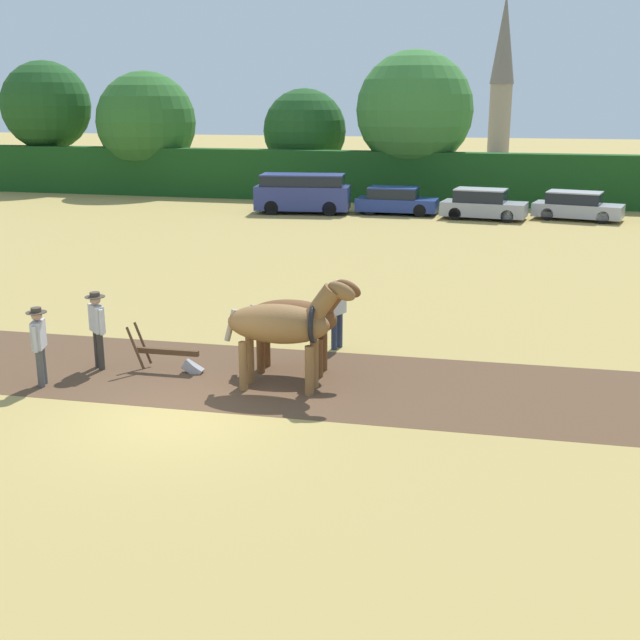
{
  "coord_description": "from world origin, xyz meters",
  "views": [
    {
      "loc": [
        6.17,
        -13.07,
        5.82
      ],
      "look_at": [
        1.89,
        3.54,
        1.1
      ],
      "focal_mm": 45.0,
      "sensor_mm": 36.0,
      "label": 1
    }
  ],
  "objects_px": {
    "tree_center_left": "(305,131)",
    "parked_car_left": "(396,201)",
    "tree_far_left": "(46,106)",
    "farmer_at_plow": "(97,324)",
    "tree_left": "(146,122)",
    "parked_car_center": "(577,206)",
    "draft_horse_lead_right": "(297,318)",
    "farmer_beside_team": "(337,308)",
    "parked_van": "(303,193)",
    "tree_center": "(415,110)",
    "parked_car_center_left": "(483,205)",
    "church_spire": "(502,72)",
    "farmer_onlooker_left": "(39,340)",
    "draft_horse_lead_left": "(284,325)",
    "plow": "(173,358)"
  },
  "relations": [
    {
      "from": "farmer_beside_team",
      "to": "parked_van",
      "type": "height_order",
      "value": "parked_van"
    },
    {
      "from": "tree_left",
      "to": "tree_far_left",
      "type": "bearing_deg",
      "value": 178.78
    },
    {
      "from": "parked_car_center_left",
      "to": "tree_center",
      "type": "bearing_deg",
      "value": 129.81
    },
    {
      "from": "parked_car_center_left",
      "to": "parked_car_center",
      "type": "xyz_separation_m",
      "value": [
        4.57,
        0.88,
        -0.05
      ]
    },
    {
      "from": "tree_far_left",
      "to": "tree_left",
      "type": "distance_m",
      "value": 7.3
    },
    {
      "from": "church_spire",
      "to": "parked_car_center",
      "type": "distance_m",
      "value": 49.47
    },
    {
      "from": "draft_horse_lead_right",
      "to": "parked_car_center_left",
      "type": "xyz_separation_m",
      "value": [
        2.54,
        25.01,
        -0.5
      ]
    },
    {
      "from": "tree_left",
      "to": "tree_center_left",
      "type": "distance_m",
      "value": 10.17
    },
    {
      "from": "draft_horse_lead_right",
      "to": "parked_car_left",
      "type": "relative_size",
      "value": 0.64
    },
    {
      "from": "parked_van",
      "to": "tree_center_left",
      "type": "bearing_deg",
      "value": 97.45
    },
    {
      "from": "farmer_onlooker_left",
      "to": "draft_horse_lead_left",
      "type": "bearing_deg",
      "value": -6.62
    },
    {
      "from": "tree_center_left",
      "to": "parked_car_center",
      "type": "height_order",
      "value": "tree_center_left"
    },
    {
      "from": "tree_center",
      "to": "draft_horse_lead_right",
      "type": "height_order",
      "value": "tree_center"
    },
    {
      "from": "plow",
      "to": "parked_van",
      "type": "height_order",
      "value": "parked_van"
    },
    {
      "from": "tree_left",
      "to": "tree_center",
      "type": "xyz_separation_m",
      "value": [
        17.15,
        0.0,
        0.78
      ]
    },
    {
      "from": "tree_center_left",
      "to": "parked_van",
      "type": "height_order",
      "value": "tree_center_left"
    },
    {
      "from": "tree_far_left",
      "to": "parked_car_left",
      "type": "distance_m",
      "value": 25.69
    },
    {
      "from": "draft_horse_lead_left",
      "to": "farmer_beside_team",
      "type": "relative_size",
      "value": 1.66
    },
    {
      "from": "tree_center",
      "to": "parked_van",
      "type": "xyz_separation_m",
      "value": [
        -4.83,
        -7.07,
        -4.17
      ]
    },
    {
      "from": "tree_center_left",
      "to": "church_spire",
      "type": "xyz_separation_m",
      "value": [
        10.42,
        40.66,
        4.73
      ]
    },
    {
      "from": "church_spire",
      "to": "farmer_onlooker_left",
      "type": "height_order",
      "value": "church_spire"
    },
    {
      "from": "farmer_beside_team",
      "to": "parked_car_center_left",
      "type": "relative_size",
      "value": 0.39
    },
    {
      "from": "tree_left",
      "to": "tree_center",
      "type": "relative_size",
      "value": 0.88
    },
    {
      "from": "draft_horse_lead_right",
      "to": "parked_car_center_left",
      "type": "height_order",
      "value": "draft_horse_lead_right"
    },
    {
      "from": "tree_left",
      "to": "parked_car_center",
      "type": "height_order",
      "value": "tree_left"
    },
    {
      "from": "draft_horse_lead_right",
      "to": "parked_car_center",
      "type": "height_order",
      "value": "draft_horse_lead_right"
    },
    {
      "from": "tree_left",
      "to": "draft_horse_lead_right",
      "type": "bearing_deg",
      "value": -59.04
    },
    {
      "from": "farmer_onlooker_left",
      "to": "parked_car_left",
      "type": "relative_size",
      "value": 0.4
    },
    {
      "from": "draft_horse_lead_left",
      "to": "parked_car_center",
      "type": "bearing_deg",
      "value": 72.92
    },
    {
      "from": "tree_far_left",
      "to": "parked_car_left",
      "type": "relative_size",
      "value": 1.98
    },
    {
      "from": "farmer_at_plow",
      "to": "farmer_onlooker_left",
      "type": "bearing_deg",
      "value": -163.9
    },
    {
      "from": "tree_center",
      "to": "parked_car_left",
      "type": "xyz_separation_m",
      "value": [
        0.03,
        -6.26,
        -4.55
      ]
    },
    {
      "from": "draft_horse_lead_right",
      "to": "tree_center_left",
      "type": "bearing_deg",
      "value": 102.79
    },
    {
      "from": "draft_horse_lead_right",
      "to": "farmer_at_plow",
      "type": "height_order",
      "value": "draft_horse_lead_right"
    },
    {
      "from": "draft_horse_lead_left",
      "to": "draft_horse_lead_right",
      "type": "xyz_separation_m",
      "value": [
        -0.05,
        1.13,
        -0.17
      ]
    },
    {
      "from": "farmer_at_plow",
      "to": "parked_car_center_left",
      "type": "bearing_deg",
      "value": 26.06
    },
    {
      "from": "tree_far_left",
      "to": "farmer_at_plow",
      "type": "height_order",
      "value": "tree_far_left"
    },
    {
      "from": "tree_center_left",
      "to": "farmer_onlooker_left",
      "type": "height_order",
      "value": "tree_center_left"
    },
    {
      "from": "tree_left",
      "to": "farmer_at_plow",
      "type": "bearing_deg",
      "value": -65.72
    },
    {
      "from": "draft_horse_lead_left",
      "to": "parked_car_center",
      "type": "relative_size",
      "value": 0.62
    },
    {
      "from": "plow",
      "to": "tree_center_left",
      "type": "bearing_deg",
      "value": 98.29
    },
    {
      "from": "tree_center_left",
      "to": "parked_van",
      "type": "distance_m",
      "value": 9.54
    },
    {
      "from": "tree_far_left",
      "to": "draft_horse_lead_right",
      "type": "height_order",
      "value": "tree_far_left"
    },
    {
      "from": "tree_center_left",
      "to": "parked_car_center_left",
      "type": "height_order",
      "value": "tree_center_left"
    },
    {
      "from": "farmer_onlooker_left",
      "to": "tree_center",
      "type": "bearing_deg",
      "value": 66.47
    },
    {
      "from": "tree_center_left",
      "to": "parked_car_left",
      "type": "height_order",
      "value": "tree_center_left"
    },
    {
      "from": "tree_center",
      "to": "farmer_beside_team",
      "type": "distance_m",
      "value": 30.46
    },
    {
      "from": "tree_left",
      "to": "tree_center",
      "type": "distance_m",
      "value": 17.17
    },
    {
      "from": "tree_center_left",
      "to": "church_spire",
      "type": "height_order",
      "value": "church_spire"
    },
    {
      "from": "parked_van",
      "to": "parked_car_left",
      "type": "relative_size",
      "value": 1.22
    }
  ]
}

